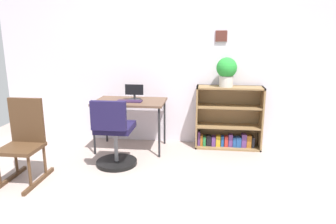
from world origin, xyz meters
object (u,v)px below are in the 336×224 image
(keyboard, at_px, (130,101))
(rocking_chair, at_px, (24,140))
(desk, at_px, (130,105))
(monitor, at_px, (134,93))
(bookshelf_low, at_px, (228,121))
(office_chair, at_px, (114,137))
(potted_plant_on_shelf, at_px, (227,70))

(keyboard, relative_size, rocking_chair, 0.37)
(desk, distance_m, monitor, 0.18)
(rocking_chair, height_order, bookshelf_low, rocking_chair)
(desk, distance_m, keyboard, 0.10)
(monitor, relative_size, rocking_chair, 0.28)
(monitor, xyz_separation_m, bookshelf_low, (1.35, 0.20, -0.43))
(monitor, distance_m, rocking_chair, 1.59)
(monitor, distance_m, bookshelf_low, 1.43)
(office_chair, height_order, rocking_chair, rocking_chair)
(potted_plant_on_shelf, bearing_deg, office_chair, -148.49)
(monitor, xyz_separation_m, keyboard, (-0.04, -0.15, -0.09))
(keyboard, relative_size, potted_plant_on_shelf, 0.84)
(keyboard, xyz_separation_m, potted_plant_on_shelf, (1.33, 0.29, 0.41))
(monitor, relative_size, bookshelf_low, 0.28)
(office_chair, bearing_deg, potted_plant_on_shelf, 31.51)
(desk, xyz_separation_m, keyboard, (0.01, -0.08, 0.07))
(office_chair, bearing_deg, keyboard, 83.24)
(desk, bearing_deg, rocking_chair, -131.07)
(keyboard, xyz_separation_m, bookshelf_low, (1.39, 0.35, -0.33))
(monitor, bearing_deg, desk, -125.06)
(rocking_chair, xyz_separation_m, potted_plant_on_shelf, (2.31, 1.32, 0.67))
(desk, xyz_separation_m, rocking_chair, (-0.96, -1.11, -0.20))
(monitor, relative_size, keyboard, 0.76)
(rocking_chair, bearing_deg, potted_plant_on_shelf, 29.74)
(keyboard, distance_m, bookshelf_low, 1.47)
(desk, relative_size, potted_plant_on_shelf, 2.41)
(monitor, relative_size, potted_plant_on_shelf, 0.64)
(potted_plant_on_shelf, bearing_deg, keyboard, -167.69)
(desk, height_order, potted_plant_on_shelf, potted_plant_on_shelf)
(keyboard, relative_size, bookshelf_low, 0.37)
(desk, relative_size, monitor, 3.79)
(desk, distance_m, bookshelf_low, 1.45)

